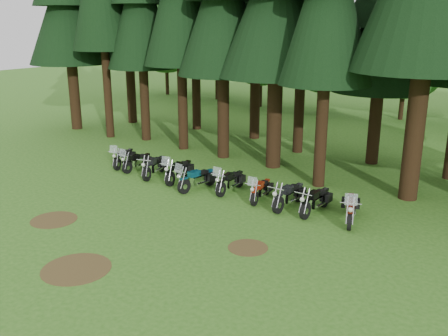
# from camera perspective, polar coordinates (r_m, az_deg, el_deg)

# --- Properties ---
(ground) EXTENTS (120.00, 120.00, 0.00)m
(ground) POSITION_cam_1_polar(r_m,az_deg,el_deg) (19.74, -9.03, -6.09)
(ground) COLOR #316B1B
(ground) RESTS_ON ground
(pine_back_4) EXTENTS (4.94, 4.94, 13.78)m
(pine_back_4) POSITION_cam_1_polar(r_m,az_deg,el_deg) (27.40, 17.96, 17.36)
(pine_back_4) COLOR #311E10
(pine_back_4) RESTS_ON ground
(decid_0) EXTENTS (8.00, 7.78, 10.00)m
(decid_0) POSITION_cam_1_polar(r_m,az_deg,el_deg) (51.76, -6.57, 14.77)
(decid_0) COLOR #311E10
(decid_0) RESTS_ON ground
(decid_1) EXTENTS (7.91, 7.69, 9.88)m
(decid_1) POSITION_cam_1_polar(r_m,az_deg,el_deg) (48.21, -0.64, 14.66)
(decid_1) COLOR #311E10
(decid_1) RESTS_ON ground
(decid_2) EXTENTS (6.72, 6.53, 8.40)m
(decid_2) POSITION_cam_1_polar(r_m,az_deg,el_deg) (44.27, 4.45, 13.29)
(decid_2) COLOR #311E10
(decid_2) RESTS_ON ground
(decid_3) EXTENTS (6.12, 5.95, 7.65)m
(decid_3) POSITION_cam_1_polar(r_m,az_deg,el_deg) (41.85, 11.48, 12.21)
(decid_3) COLOR #311E10
(decid_3) RESTS_ON ground
(decid_4) EXTENTS (5.93, 5.76, 7.41)m
(decid_4) POSITION_cam_1_polar(r_m,az_deg,el_deg) (40.71, 20.37, 11.20)
(decid_4) COLOR #311E10
(decid_4) RESTS_ON ground
(dirt_patch_0) EXTENTS (1.80, 1.80, 0.01)m
(dirt_patch_0) POSITION_cam_1_polar(r_m,az_deg,el_deg) (20.77, -18.86, -5.62)
(dirt_patch_0) COLOR #4C3D1E
(dirt_patch_0) RESTS_ON ground
(dirt_patch_1) EXTENTS (1.40, 1.40, 0.01)m
(dirt_patch_1) POSITION_cam_1_polar(r_m,az_deg,el_deg) (17.43, 2.75, -9.07)
(dirt_patch_1) COLOR #4C3D1E
(dirt_patch_1) RESTS_ON ground
(dirt_patch_2) EXTENTS (2.20, 2.20, 0.01)m
(dirt_patch_2) POSITION_cam_1_polar(r_m,az_deg,el_deg) (16.72, -16.52, -10.98)
(dirt_patch_2) COLOR #4C3D1E
(dirt_patch_2) RESTS_ON ground
(motorcycle_0) EXTENTS (1.06, 2.17, 1.40)m
(motorcycle_0) POSITION_cam_1_polar(r_m,az_deg,el_deg) (27.05, -11.40, 1.15)
(motorcycle_0) COLOR black
(motorcycle_0) RESTS_ON ground
(motorcycle_1) EXTENTS (0.40, 2.14, 1.35)m
(motorcycle_1) POSITION_cam_1_polar(r_m,az_deg,el_deg) (26.24, -9.89, 0.70)
(motorcycle_1) COLOR black
(motorcycle_1) RESTS_ON ground
(motorcycle_2) EXTENTS (0.86, 2.29, 0.96)m
(motorcycle_2) POSITION_cam_1_polar(r_m,az_deg,el_deg) (25.08, -7.96, 0.14)
(motorcycle_2) COLOR black
(motorcycle_2) RESTS_ON ground
(motorcycle_3) EXTENTS (0.74, 2.41, 1.52)m
(motorcycle_3) POSITION_cam_1_polar(r_m,az_deg,el_deg) (24.17, -5.17, -0.36)
(motorcycle_3) COLOR black
(motorcycle_3) RESTS_ON ground
(motorcycle_4) EXTENTS (0.62, 2.35, 1.47)m
(motorcycle_4) POSITION_cam_1_polar(r_m,az_deg,el_deg) (22.93, -3.10, -1.31)
(motorcycle_4) COLOR black
(motorcycle_4) RESTS_ON ground
(motorcycle_5) EXTENTS (0.49, 2.30, 1.44)m
(motorcycle_5) POSITION_cam_1_polar(r_m,az_deg,el_deg) (22.59, 0.71, -1.59)
(motorcycle_5) COLOR black
(motorcycle_5) RESTS_ON ground
(motorcycle_6) EXTENTS (0.69, 2.15, 1.35)m
(motorcycle_6) POSITION_cam_1_polar(r_m,az_deg,el_deg) (21.63, 4.22, -2.57)
(motorcycle_6) COLOR black
(motorcycle_6) RESTS_ON ground
(motorcycle_7) EXTENTS (0.34, 2.39, 0.97)m
(motorcycle_7) POSITION_cam_1_polar(r_m,az_deg,el_deg) (20.94, 7.43, -3.21)
(motorcycle_7) COLOR black
(motorcycle_7) RESTS_ON ground
(motorcycle_8) EXTENTS (0.33, 2.37, 0.96)m
(motorcycle_8) POSITION_cam_1_polar(r_m,az_deg,el_deg) (20.52, 10.39, -3.78)
(motorcycle_8) COLOR black
(motorcycle_8) RESTS_ON ground
(motorcycle_9) EXTENTS (1.19, 2.38, 1.54)m
(motorcycle_9) POSITION_cam_1_polar(r_m,az_deg,el_deg) (19.94, 14.23, -4.58)
(motorcycle_9) COLOR black
(motorcycle_9) RESTS_ON ground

